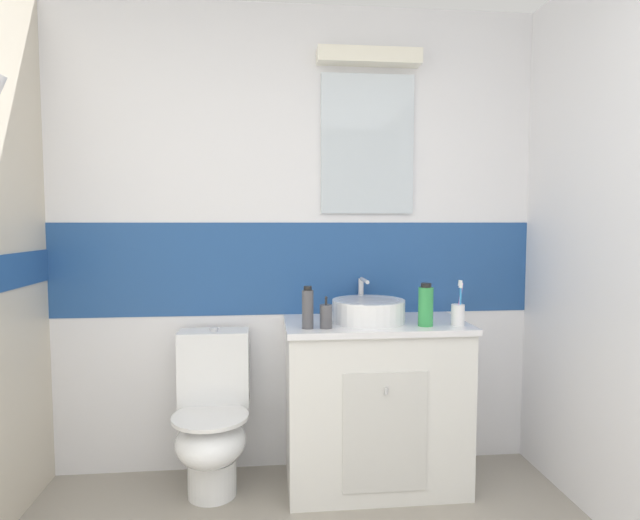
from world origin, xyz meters
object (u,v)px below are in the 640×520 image
toothbrush_cup (458,313)px  mouthwash_bottle (426,306)px  shampoo_bottle_tall (308,308)px  sink_basin (368,310)px  toilet (212,419)px  soap_dispenser (326,316)px

toothbrush_cup → mouthwash_bottle: bearing=179.3°
toothbrush_cup → shampoo_bottle_tall: bearing=179.9°
sink_basin → mouthwash_bottle: mouthwash_bottle is taller
sink_basin → toilet: sink_basin is taller
sink_basin → soap_dispenser: size_ratio=2.68×
shampoo_bottle_tall → soap_dispenser: bearing=-1.8°
sink_basin → shampoo_bottle_tall: sink_basin is taller
soap_dispenser → sink_basin: bearing=30.9°
soap_dispenser → shampoo_bottle_tall: 0.10m
toothbrush_cup → soap_dispenser: toothbrush_cup is taller
sink_basin → soap_dispenser: bearing=-149.1°
mouthwash_bottle → shampoo_bottle_tall: 0.57m
shampoo_bottle_tall → toothbrush_cup: bearing=-0.1°
soap_dispenser → toilet: bearing=164.8°
sink_basin → mouthwash_bottle: bearing=-27.9°
mouthwash_bottle → toothbrush_cup: bearing=-0.7°
shampoo_bottle_tall → toilet: bearing=162.5°
sink_basin → shampoo_bottle_tall: size_ratio=2.04×
shampoo_bottle_tall → sink_basin: bearing=23.1°
soap_dispenser → mouthwash_bottle: mouthwash_bottle is taller
toothbrush_cup → shampoo_bottle_tall: 0.74m
sink_basin → toilet: (-0.79, 0.01, -0.54)m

